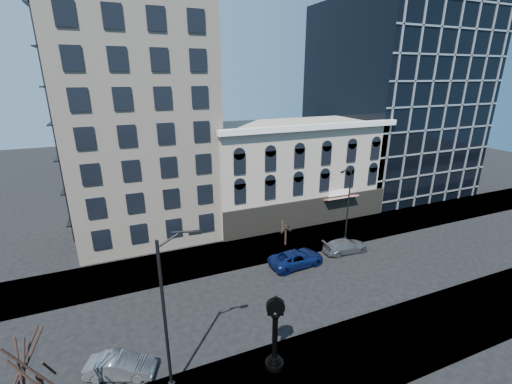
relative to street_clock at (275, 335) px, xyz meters
name	(u,v)px	position (x,y,z in m)	size (l,w,h in m)	color
ground	(252,301)	(1.24, 6.79, -2.49)	(160.00, 160.00, 0.00)	black
sidewalk_far	(223,256)	(1.24, 14.79, -2.43)	(160.00, 6.00, 0.12)	#9B978D
sidewalk_near	(301,375)	(1.24, -1.21, -2.43)	(160.00, 6.00, 0.12)	#9B978D
cream_tower	(131,59)	(-4.88, 25.67, 16.83)	(15.90, 15.40, 42.50)	beige
victorian_row	(292,170)	(13.24, 22.68, 3.50)	(22.60, 11.19, 12.50)	#A09684
glass_office	(391,100)	(33.24, 27.69, 11.51)	(20.00, 20.15, 28.00)	black
street_clock	(275,335)	(0.00, 0.00, 0.00)	(1.19, 1.19, 5.25)	black
street_lamp_near	(175,272)	(-5.56, 0.71, 5.40)	(2.67, 0.58, 10.30)	black
street_lamp_far	(347,186)	(14.32, 12.53, 4.16)	(2.10, 1.13, 8.65)	black
bare_tree_near	(34,358)	(-12.12, -0.48, 3.32)	(4.39, 4.39, 7.54)	black
bare_tree_far	(286,223)	(8.24, 14.45, 0.16)	(1.96, 1.96, 3.37)	black
car_near_b	(121,366)	(-9.01, 3.13, -1.81)	(1.45, 4.17, 1.37)	#595B60
car_far_a	(296,258)	(7.30, 10.35, -1.73)	(2.53, 5.49, 1.53)	#0C194C
car_far_b	(345,246)	(13.39, 10.76, -1.79)	(1.98, 4.86, 1.41)	#595B60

